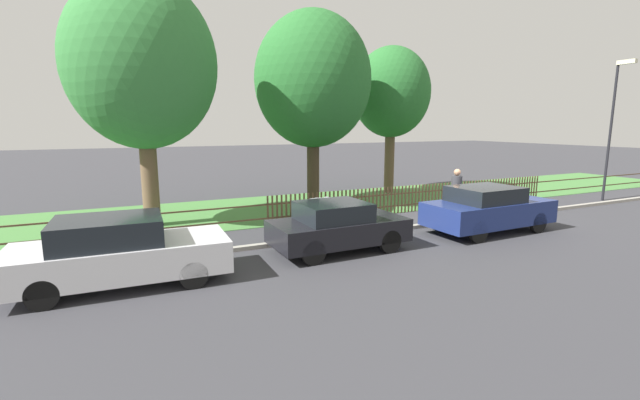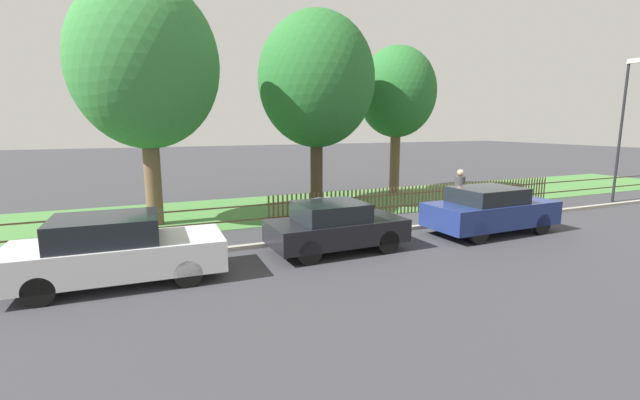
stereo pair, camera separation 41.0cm
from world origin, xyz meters
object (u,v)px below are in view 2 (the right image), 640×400
covered_motorcycle (320,208)px  tree_behind_motorcycle (316,81)px  tree_mid_park (397,93)px  street_lamp (625,115)px  pedestrian_near_fence (459,192)px  tree_nearest_kerb (145,65)px  parked_car_silver_hatchback (116,250)px  parked_car_navy_estate (490,210)px  parked_car_black_saloon (335,226)px

covered_motorcycle → tree_behind_motorcycle: tree_behind_motorcycle is taller
tree_mid_park → street_lamp: size_ratio=1.17×
pedestrian_near_fence → tree_nearest_kerb: bearing=-106.7°
parked_car_silver_hatchback → parked_car_navy_estate: 10.88m
tree_nearest_kerb → tree_mid_park: size_ratio=1.12×
covered_motorcycle → tree_nearest_kerb: tree_nearest_kerb is taller
covered_motorcycle → pedestrian_near_fence: 5.19m
parked_car_silver_hatchback → street_lamp: size_ratio=0.73×
tree_behind_motorcycle → pedestrian_near_fence: bearing=-51.8°
covered_motorcycle → parked_car_black_saloon: bearing=-102.5°
covered_motorcycle → pedestrian_near_fence: (5.04, -1.18, 0.43)m
parked_car_black_saloon → tree_nearest_kerb: bearing=127.9°
parked_car_silver_hatchback → tree_nearest_kerb: (1.08, 5.67, 4.63)m
parked_car_black_saloon → street_lamp: bearing=5.7°
parked_car_navy_estate → tree_behind_motorcycle: 8.58m
parked_car_navy_estate → tree_mid_park: size_ratio=0.60×
covered_motorcycle → street_lamp: (14.06, -1.15, 3.24)m
tree_mid_park → parked_car_black_saloon: bearing=-131.9°
parked_car_navy_estate → pedestrian_near_fence: (0.43, 1.91, 0.28)m
street_lamp → covered_motorcycle: bearing=175.3°
parked_car_silver_hatchback → covered_motorcycle: (6.26, 3.13, -0.13)m
parked_car_silver_hatchback → parked_car_navy_estate: size_ratio=1.04×
parked_car_navy_estate → tree_behind_motorcycle: tree_behind_motorcycle is taller
tree_behind_motorcycle → pedestrian_near_fence: size_ratio=4.29×
tree_mid_park → pedestrian_near_fence: bearing=-102.6°
parked_car_silver_hatchback → parked_car_black_saloon: (5.46, 0.23, -0.05)m
tree_behind_motorcycle → tree_mid_park: tree_behind_motorcycle is taller
parked_car_silver_hatchback → pedestrian_near_fence: size_ratio=2.42×
parked_car_silver_hatchback → covered_motorcycle: size_ratio=2.35×
tree_nearest_kerb → parked_car_black_saloon: bearing=-51.1°
parked_car_navy_estate → street_lamp: bearing=10.1°
street_lamp → tree_nearest_kerb: bearing=169.1°
parked_car_silver_hatchback → parked_car_black_saloon: parked_car_silver_hatchback is taller
parked_car_silver_hatchback → tree_mid_park: 15.80m
parked_car_navy_estate → covered_motorcycle: (-4.61, 3.09, -0.15)m
parked_car_silver_hatchback → parked_car_black_saloon: bearing=4.6°
parked_car_black_saloon → parked_car_navy_estate: (5.42, -0.20, 0.07)m
tree_behind_motorcycle → covered_motorcycle: bearing=-111.6°
tree_behind_motorcycle → tree_mid_park: bearing=18.9°
parked_car_silver_hatchback → covered_motorcycle: parked_car_silver_hatchback is taller
parked_car_silver_hatchback → street_lamp: street_lamp is taller
tree_mid_park → parked_car_silver_hatchback: bearing=-146.8°
parked_car_black_saloon → tree_mid_park: 11.71m
tree_behind_motorcycle → parked_car_black_saloon: bearing=-108.9°
tree_mid_park → pedestrian_near_fence: (-1.42, -6.39, -3.95)m
tree_behind_motorcycle → street_lamp: tree_behind_motorcycle is taller
tree_nearest_kerb → tree_mid_park: (11.65, 2.67, -0.38)m
parked_car_navy_estate → tree_nearest_kerb: tree_nearest_kerb is taller
parked_car_silver_hatchback → parked_car_black_saloon: size_ratio=1.20×
parked_car_navy_estate → tree_nearest_kerb: bearing=148.7°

